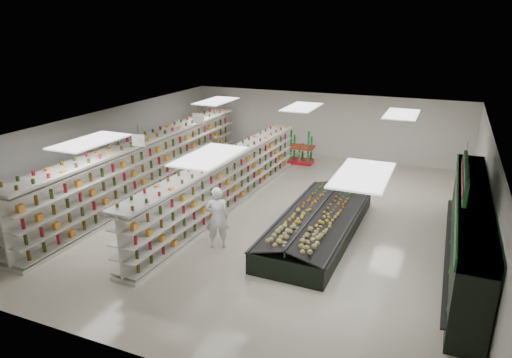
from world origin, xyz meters
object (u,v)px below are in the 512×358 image
at_px(shopper_main, 217,218).
at_px(soda_endcap, 301,148).
at_px(produce_island, 318,222).
at_px(gondola_left, 149,168).
at_px(gondola_center, 225,185).
at_px(shopper_background, 216,153).

bearing_deg(shopper_main, soda_endcap, -115.29).
distance_m(produce_island, soda_endcap, 7.94).
bearing_deg(shopper_main, gondola_left, -61.01).
xyz_separation_m(gondola_center, shopper_background, (-2.47, 3.96, -0.11)).
relative_size(gondola_left, shopper_background, 8.28).
distance_m(soda_endcap, shopper_background, 4.16).
relative_size(shopper_main, shopper_background, 1.20).
bearing_deg(shopper_main, shopper_background, -89.39).
xyz_separation_m(soda_endcap, shopper_main, (0.34, -9.39, 0.23)).
distance_m(gondola_center, soda_endcap, 6.57).
xyz_separation_m(soda_endcap, shopper_background, (-3.29, -2.55, 0.06)).
distance_m(gondola_left, produce_island, 7.27).
bearing_deg(shopper_main, produce_island, -169.52).
distance_m(shopper_main, shopper_background, 7.74).
bearing_deg(gondola_center, gondola_left, 178.83).
bearing_deg(gondola_left, gondola_center, -3.35).
bearing_deg(gondola_center, shopper_main, -66.11).
bearing_deg(gondola_left, shopper_main, -34.00).
bearing_deg(shopper_main, gondola_center, -95.31).
height_order(soda_endcap, shopper_main, shopper_main).
bearing_deg(soda_endcap, gondola_center, -97.18).
height_order(gondola_left, soda_endcap, gondola_left).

